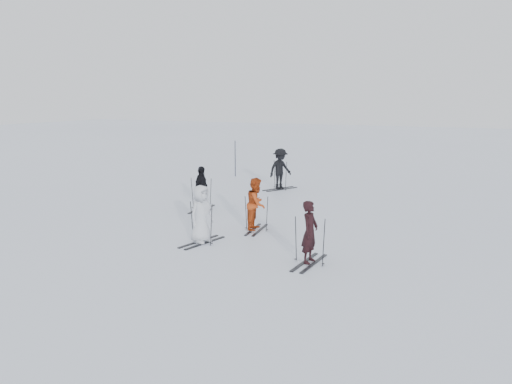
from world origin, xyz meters
TOP-DOWN VIEW (x-y plane):
  - ground at (0.00, 0.00)m, footprint 120.00×120.00m
  - skier_near_dark at (3.04, -2.32)m, footprint 0.41×0.59m
  - skier_red at (0.50, -0.03)m, footprint 0.72×0.87m
  - skier_grey at (-0.34, -1.92)m, footprint 0.68×0.89m
  - skier_uphill_left at (-2.58, 1.75)m, footprint 0.47×0.96m
  - skier_uphill_far at (-1.53, 6.81)m, footprint 1.14×1.35m
  - skis_near_dark at (3.04, -2.32)m, footprint 1.72×0.98m
  - skis_red at (0.50, -0.03)m, footprint 1.63×1.01m
  - skis_grey at (-0.34, -1.92)m, footprint 1.81×1.21m
  - skis_uphill_left at (-2.58, 1.75)m, footprint 1.75×1.04m
  - skis_uphill_far at (-1.53, 6.81)m, footprint 2.05×1.70m
  - piste_marker at (-5.08, 9.26)m, footprint 0.04×0.04m

SIDE VIEW (x-z plane):
  - ground at x=0.00m, z-range 0.00..0.00m
  - skis_red at x=0.50m, z-range 0.00..1.12m
  - skis_near_dark at x=3.04m, z-range 0.00..1.22m
  - skis_grey at x=-0.34m, z-range 0.00..1.22m
  - skis_uphill_left at x=-2.58m, z-range 0.00..1.22m
  - skis_uphill_far at x=-1.53m, z-range 0.00..1.32m
  - skier_near_dark at x=3.04m, z-range 0.00..1.57m
  - skier_uphill_left at x=-2.58m, z-range 0.00..1.58m
  - skier_red at x=0.50m, z-range 0.00..1.63m
  - skier_grey at x=-0.34m, z-range 0.00..1.64m
  - skier_uphill_far at x=-1.53m, z-range 0.00..1.81m
  - piste_marker at x=-5.08m, z-range 0.00..1.87m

